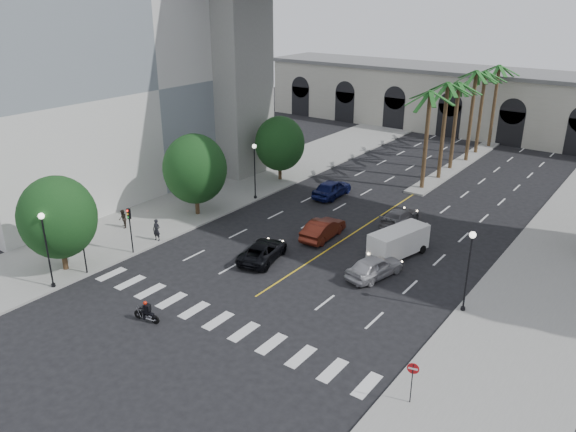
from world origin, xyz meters
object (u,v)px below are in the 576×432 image
object	(u,v)px
lamp_post_left_near	(46,244)
car_e	(332,188)
pedestrian_b	(123,219)
do_not_enter_sign	(412,375)
car_d	(400,217)
cargo_van	(398,241)
lamp_post_right	(469,265)
car_c	(263,251)
lamp_post_left_far	(255,167)
traffic_signal_far	(130,223)
traffic_signal_near	(82,241)
car_a	(374,267)
car_b	(323,229)
pedestrian_a	(157,230)
motorcycle_rider	(147,312)

from	to	relation	value
lamp_post_left_near	car_e	size ratio (longest dim) A/B	1.09
pedestrian_b	do_not_enter_sign	world-z (taller)	do_not_enter_sign
car_d	pedestrian_b	bearing A→B (deg)	38.91
cargo_van	do_not_enter_sign	size ratio (longest dim) A/B	2.23
lamp_post_right	car_c	distance (m)	14.64
lamp_post_left_far	car_c	world-z (taller)	lamp_post_left_far
traffic_signal_far	car_c	world-z (taller)	traffic_signal_far
traffic_signal_near	car_d	distance (m)	24.98
car_a	car_b	distance (m)	7.22
pedestrian_a	lamp_post_left_far	bearing A→B (deg)	76.32
lamp_post_right	traffic_signal_near	bearing A→B (deg)	-155.18
traffic_signal_near	car_e	size ratio (longest dim) A/B	0.75
lamp_post_right	motorcycle_rider	world-z (taller)	lamp_post_right
car_b	car_e	xyz separation A→B (m)	(-4.56, 8.62, 0.05)
car_a	lamp_post_left_far	bearing A→B (deg)	-10.51
car_b	lamp_post_left_far	bearing A→B (deg)	-23.93
traffic_signal_near	car_b	xyz separation A→B (m)	(9.80, 14.81, -1.73)
lamp_post_left_near	car_b	size ratio (longest dim) A/B	1.12
motorcycle_rider	car_a	xyz separation A→B (m)	(8.20, 12.89, 0.16)
lamp_post_left_far	car_c	size ratio (longest dim) A/B	1.10
car_b	motorcycle_rider	bearing A→B (deg)	80.05
car_a	cargo_van	xyz separation A→B (m)	(-0.15, 3.90, 0.41)
pedestrian_b	car_b	bearing A→B (deg)	62.86
car_c	do_not_enter_sign	world-z (taller)	do_not_enter_sign
car_a	car_d	size ratio (longest dim) A/B	0.97
lamp_post_right	pedestrian_b	distance (m)	27.42
do_not_enter_sign	cargo_van	bearing A→B (deg)	103.84
traffic_signal_near	lamp_post_right	bearing A→B (deg)	24.82
lamp_post_left_far	cargo_van	size ratio (longest dim) A/B	1.02
car_c	pedestrian_b	distance (m)	12.94
cargo_van	traffic_signal_near	bearing A→B (deg)	-122.05
lamp_post_left_far	car_a	distance (m)	17.91
car_a	do_not_enter_sign	xyz separation A→B (m)	(7.44, -10.45, 0.94)
car_d	cargo_van	bearing A→B (deg)	114.43
do_not_enter_sign	lamp_post_left_near	bearing A→B (deg)	174.26
car_c	car_d	world-z (taller)	car_c
cargo_van	lamp_post_left_near	bearing A→B (deg)	-117.90
car_c	car_d	distance (m)	13.00
lamp_post_right	pedestrian_a	world-z (taller)	lamp_post_right
traffic_signal_far	do_not_enter_sign	xyz separation A→B (m)	(23.60, -3.05, -0.80)
traffic_signal_far	car_d	size ratio (longest dim) A/B	0.79
car_a	cargo_van	world-z (taller)	cargo_van
traffic_signal_far	motorcycle_rider	xyz separation A→B (m)	(7.96, -5.49, -1.91)
lamp_post_left_far	car_b	xyz separation A→B (m)	(9.90, -3.69, -2.44)
lamp_post_left_near	pedestrian_b	distance (m)	10.33
motorcycle_rider	cargo_van	distance (m)	18.63
lamp_post_left_near	lamp_post_right	bearing A→B (deg)	29.69
lamp_post_right	car_d	bearing A→B (deg)	131.48
car_a	car_b	xyz separation A→B (m)	(-6.36, 3.41, 0.02)
traffic_signal_far	car_c	xyz separation A→B (m)	(8.37, 5.00, -1.83)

